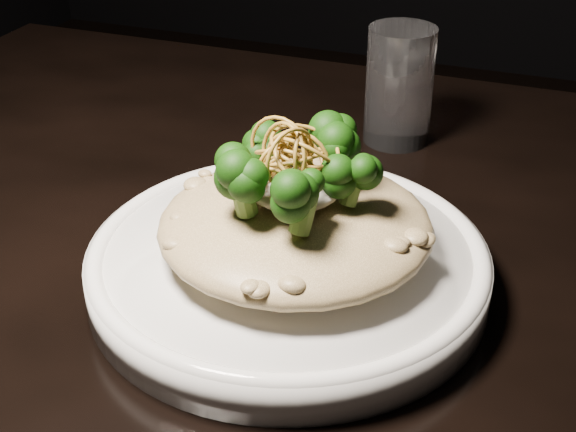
# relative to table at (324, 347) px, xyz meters

# --- Properties ---
(table) EXTENTS (1.10, 0.80, 0.75)m
(table) POSITION_rel_table_xyz_m (0.00, 0.00, 0.00)
(table) COLOR black
(table) RESTS_ON ground
(plate) EXTENTS (0.27, 0.27, 0.03)m
(plate) POSITION_rel_table_xyz_m (-0.02, -0.04, 0.10)
(plate) COLOR white
(plate) RESTS_ON table
(risotto) EXTENTS (0.18, 0.18, 0.04)m
(risotto) POSITION_rel_table_xyz_m (-0.01, -0.04, 0.13)
(risotto) COLOR brown
(risotto) RESTS_ON plate
(broccoli) EXTENTS (0.13, 0.13, 0.05)m
(broccoli) POSITION_rel_table_xyz_m (-0.01, -0.04, 0.18)
(broccoli) COLOR black
(broccoli) RESTS_ON risotto
(cheese) EXTENTS (0.06, 0.06, 0.02)m
(cheese) POSITION_rel_table_xyz_m (-0.01, -0.04, 0.16)
(cheese) COLOR silver
(cheese) RESTS_ON risotto
(shallots) EXTENTS (0.05, 0.05, 0.03)m
(shallots) POSITION_rel_table_xyz_m (-0.01, -0.04, 0.19)
(shallots) COLOR brown
(shallots) RESTS_ON cheese
(drinking_glass) EXTENTS (0.07, 0.07, 0.11)m
(drinking_glass) POSITION_rel_table_xyz_m (-0.00, 0.22, 0.14)
(drinking_glass) COLOR white
(drinking_glass) RESTS_ON table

